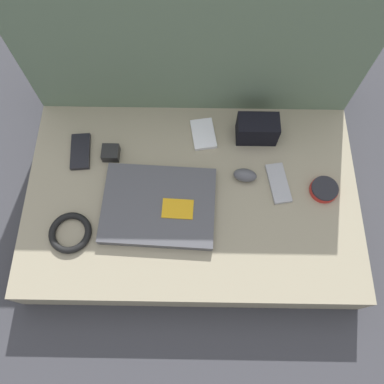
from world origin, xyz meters
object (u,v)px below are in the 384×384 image
Objects in this scene: computer_mouse at (245,175)px; phone_silver at (278,183)px; camera_pouch at (257,129)px; charger_brick at (111,153)px; laptop at (159,205)px; phone_black at (81,151)px; speaker_puck at (324,189)px; phone_small at (203,134)px.

phone_silver is at bearing -1.17° from computer_mouse.
camera_pouch reaches higher than charger_brick.
laptop is 4.45× the size of computer_mouse.
laptop is 2.48× the size of phone_silver.
phone_silver is 0.62m from phone_black.
charger_brick is at bearing 160.68° from phone_silver.
computer_mouse is 0.60× the size of camera_pouch.
charger_brick is at bearing -170.43° from camera_pouch.
computer_mouse is at bearing 23.85° from laptop.
phone_black is (-0.75, 0.12, -0.00)m from speaker_puck.
speaker_puck is 0.61× the size of phone_silver.
laptop is at bearing -126.83° from phone_small.
computer_mouse is 0.52m from phone_black.
computer_mouse reaches higher than phone_silver.
phone_small is at bearing 65.16° from laptop.
phone_black is 0.10m from charger_brick.
charger_brick is (0.10, -0.01, 0.01)m from phone_black.
laptop reaches higher than phone_silver.
camera_pouch is at bearing 83.62° from computer_mouse.
computer_mouse is at bearing 160.38° from phone_silver.
phone_black is 2.45× the size of charger_brick.
phone_silver is 0.18m from camera_pouch.
speaker_puck is 1.59× the size of charger_brick.
camera_pouch reaches higher than computer_mouse.
camera_pouch is at bearing 9.57° from charger_brick.
phone_silver is 2.63× the size of charger_brick.
phone_small reaches higher than phone_silver.
camera_pouch is (0.04, 0.15, 0.02)m from computer_mouse.
charger_brick reaches higher than phone_silver.
phone_small is at bearing 134.09° from phone_silver.
phone_small is 0.94× the size of camera_pouch.
phone_black is (-0.61, 0.10, 0.00)m from phone_silver.
camera_pouch reaches higher than laptop.
phone_black is at bearing 175.04° from charger_brick.
computer_mouse reaches higher than phone_small.
speaker_puck is at bearing -14.24° from phone_black.
laptop is 0.50m from speaker_puck.
computer_mouse is 0.16m from camera_pouch.
phone_small is at bearing 138.97° from computer_mouse.
phone_black reaches higher than phone_silver.
speaker_puck is 0.27m from camera_pouch.
charger_brick is at bearing -174.06° from phone_small.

